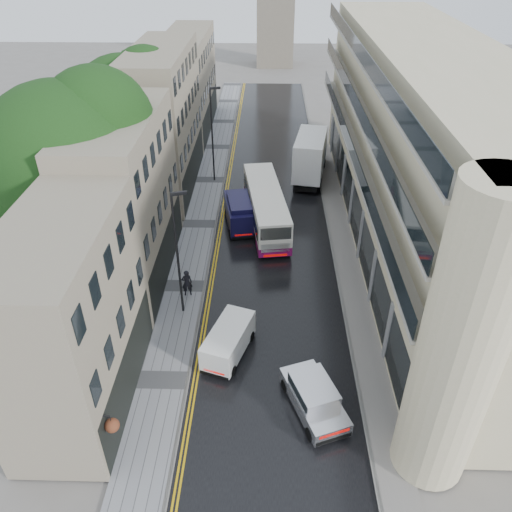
# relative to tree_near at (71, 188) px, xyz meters

# --- Properties ---
(road) EXTENTS (9.00, 85.00, 0.02)m
(road) POSITION_rel_tree_near_xyz_m (12.50, 7.50, -6.94)
(road) COLOR black
(road) RESTS_ON ground
(left_sidewalk) EXTENTS (2.70, 85.00, 0.12)m
(left_sidewalk) POSITION_rel_tree_near_xyz_m (6.65, 7.50, -6.89)
(left_sidewalk) COLOR gray
(left_sidewalk) RESTS_ON ground
(right_sidewalk) EXTENTS (1.80, 85.00, 0.12)m
(right_sidewalk) POSITION_rel_tree_near_xyz_m (17.90, 7.50, -6.89)
(right_sidewalk) COLOR slate
(right_sidewalk) RESTS_ON ground
(old_shop_row) EXTENTS (4.50, 56.00, 12.00)m
(old_shop_row) POSITION_rel_tree_near_xyz_m (3.05, 10.00, -0.95)
(old_shop_row) COLOR gray
(old_shop_row) RESTS_ON ground
(modern_block) EXTENTS (8.00, 40.00, 14.00)m
(modern_block) POSITION_rel_tree_near_xyz_m (22.80, 6.00, 0.05)
(modern_block) COLOR beige
(modern_block) RESTS_ON ground
(tree_near) EXTENTS (10.56, 10.56, 13.89)m
(tree_near) POSITION_rel_tree_near_xyz_m (0.00, 0.00, 0.00)
(tree_near) COLOR black
(tree_near) RESTS_ON ground
(tree_far) EXTENTS (9.24, 9.24, 12.46)m
(tree_far) POSITION_rel_tree_near_xyz_m (0.30, 13.00, -0.72)
(tree_far) COLOR black
(tree_far) RESTS_ON ground
(cream_bus) EXTENTS (3.96, 11.05, 2.95)m
(cream_bus) POSITION_rel_tree_near_xyz_m (11.28, 4.75, -5.45)
(cream_bus) COLOR white
(cream_bus) RESTS_ON road
(white_lorry) EXTENTS (3.91, 8.76, 4.44)m
(white_lorry) POSITION_rel_tree_near_xyz_m (14.62, 14.98, -4.71)
(white_lorry) COLOR white
(white_lorry) RESTS_ON road
(silver_hatchback) EXTENTS (3.43, 4.89, 1.68)m
(silver_hatchback) POSITION_rel_tree_near_xyz_m (14.29, -12.47, -6.08)
(silver_hatchback) COLOR silver
(silver_hatchback) RESTS_ON road
(white_van) EXTENTS (2.97, 4.44, 1.85)m
(white_van) POSITION_rel_tree_near_xyz_m (8.80, -8.03, -6.00)
(white_van) COLOR white
(white_van) RESTS_ON road
(navy_van) EXTENTS (2.80, 5.14, 2.48)m
(navy_van) POSITION_rel_tree_near_xyz_m (9.28, 5.73, -5.68)
(navy_van) COLOR black
(navy_van) RESTS_ON road
(pedestrian) EXTENTS (0.79, 0.62, 1.92)m
(pedestrian) POSITION_rel_tree_near_xyz_m (6.95, -1.73, -5.87)
(pedestrian) COLOR black
(pedestrian) RESTS_ON left_sidewalk
(lamp_post_near) EXTENTS (0.94, 0.47, 8.22)m
(lamp_post_near) POSITION_rel_tree_near_xyz_m (6.88, -3.35, -2.71)
(lamp_post_near) COLOR #232326
(lamp_post_near) RESTS_ON left_sidewalk
(lamp_post_far) EXTENTS (0.99, 0.45, 8.61)m
(lamp_post_far) POSITION_rel_tree_near_xyz_m (7.04, 15.74, -2.52)
(lamp_post_far) COLOR black
(lamp_post_far) RESTS_ON left_sidewalk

